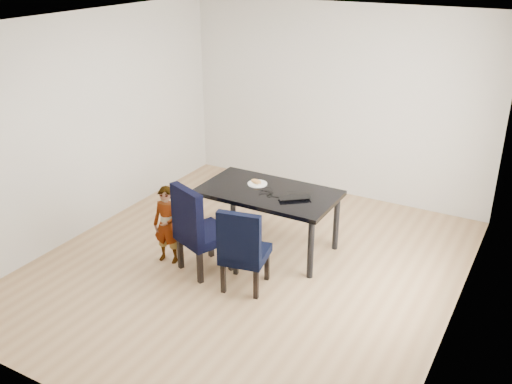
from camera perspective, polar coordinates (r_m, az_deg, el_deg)
The scene contains 14 objects.
floor at distance 6.60m, azimuth -0.85°, elevation -7.43°, with size 4.50×5.00×0.01m, color tan.
ceiling at distance 5.70m, azimuth -1.02°, elevation 16.62°, with size 4.50×5.00×0.01m, color white.
wall_back at distance 8.18m, azimuth 8.00°, elevation 8.90°, with size 4.50×0.01×2.70m, color silver.
wall_front at distance 4.24m, azimuth -18.26°, elevation -6.64°, with size 4.50×0.01×2.70m, color silver.
wall_left at distance 7.35m, azimuth -16.43°, elevation 6.48°, with size 0.01×5.00×2.70m, color white.
wall_right at distance 5.33m, azimuth 20.54°, elevation -0.58°, with size 0.01×5.00×2.70m, color silver.
dining_table at distance 6.80m, azimuth 1.23°, elevation -2.78°, with size 1.60×0.90×0.75m, color black.
chair_left at distance 6.32m, azimuth -5.16°, elevation -3.57°, with size 0.50×0.52×1.05m, color black.
chair_right at distance 6.01m, azimuth -1.07°, elevation -5.50°, with size 0.46×0.48×0.95m, color black.
child at distance 6.57m, azimuth -8.88°, elevation -3.27°, with size 0.34×0.22×0.92m, color red.
plate at distance 6.82m, azimuth 0.14°, elevation 0.83°, with size 0.23×0.23×0.01m, color white.
sandwich at distance 6.80m, azimuth 0.00°, elevation 1.08°, with size 0.14×0.06×0.05m, color #C48846.
laptop at distance 6.49m, azimuth 3.77°, elevation -0.40°, with size 0.36×0.23×0.03m, color black.
cable_tangle at distance 6.54m, azimuth 0.94°, elevation -0.27°, with size 0.15×0.15×0.01m, color black.
Camera 1 is at (2.84, -4.89, 3.40)m, focal length 40.00 mm.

